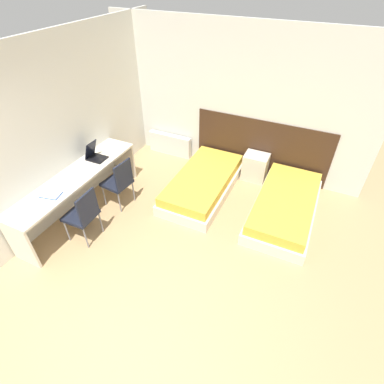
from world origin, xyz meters
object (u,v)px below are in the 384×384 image
chair_near_notebook (83,213)px  laptop (95,155)px  bed_near_door (285,206)px  chair_near_laptop (119,181)px  bed_near_window (203,183)px  nightstand (255,167)px

chair_near_notebook → laptop: laptop is taller
bed_near_door → chair_near_laptop: 2.79m
bed_near_window → laptop: (-1.63, -0.83, 0.63)m
bed_near_door → chair_near_laptop: bearing=-160.4°
chair_near_laptop → chair_near_notebook: 0.88m
chair_near_laptop → laptop: 0.60m
bed_near_window → chair_near_laptop: size_ratio=2.18×
bed_near_window → nightstand: bearing=47.1°
bed_near_window → bed_near_door: size_ratio=1.00×
bed_near_door → nightstand: size_ratio=3.73×
bed_near_door → chair_near_laptop: (-2.61, -0.93, 0.33)m
nightstand → chair_near_notebook: chair_near_notebook is taller
nightstand → laptop: (-2.37, -1.63, 0.55)m
chair_near_laptop → bed_near_door: bearing=26.2°
chair_near_notebook → laptop: bearing=116.3°
bed_near_window → chair_near_laptop: chair_near_laptop is taller
nightstand → laptop: laptop is taller
bed_near_window → chair_near_laptop: bearing=-140.5°
chair_near_notebook → chair_near_laptop: bearing=88.8°
bed_near_door → laptop: bearing=-165.1°
chair_near_notebook → laptop: size_ratio=2.86×
nightstand → chair_near_notebook: (-1.87, -2.60, 0.24)m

